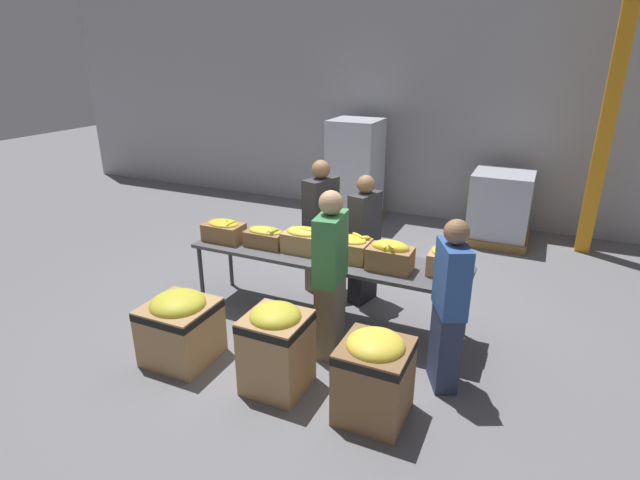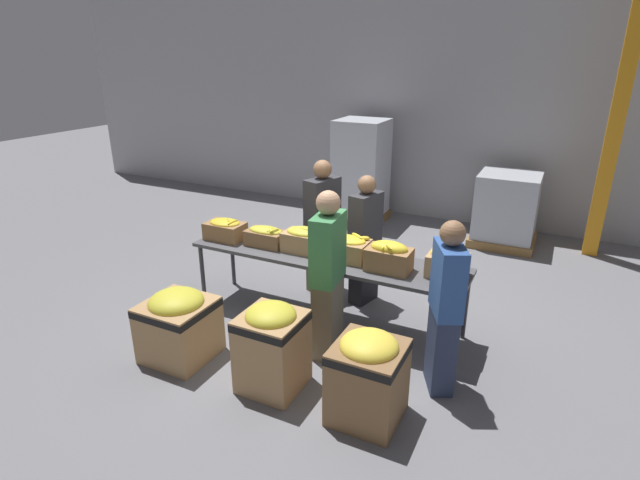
% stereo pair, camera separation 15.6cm
% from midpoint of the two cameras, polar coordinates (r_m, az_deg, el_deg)
% --- Properties ---
extents(ground_plane, '(30.00, 30.00, 0.00)m').
position_cam_midpoint_polar(ground_plane, '(5.84, -0.09, -9.03)').
color(ground_plane, slate).
extents(wall_back, '(16.00, 0.08, 4.00)m').
position_cam_midpoint_polar(wall_back, '(9.17, 11.59, 14.82)').
color(wall_back, '#A8A8AD').
rests_on(wall_back, ground_plane).
extents(sorting_table, '(3.11, 0.73, 0.80)m').
position_cam_midpoint_polar(sorting_table, '(5.50, -0.10, -2.23)').
color(sorting_table, '#4C4C51').
rests_on(sorting_table, ground_plane).
extents(banana_box_0, '(0.46, 0.30, 0.27)m').
position_cam_midpoint_polar(banana_box_0, '(5.99, -11.66, 1.12)').
color(banana_box_0, olive).
rests_on(banana_box_0, sorting_table).
extents(banana_box_1, '(0.46, 0.27, 0.24)m').
position_cam_midpoint_polar(banana_box_1, '(5.74, -7.02, 0.41)').
color(banana_box_1, olive).
rests_on(banana_box_1, sorting_table).
extents(banana_box_2, '(0.46, 0.30, 0.29)m').
position_cam_midpoint_polar(banana_box_2, '(5.53, -2.63, 0.07)').
color(banana_box_2, tan).
rests_on(banana_box_2, sorting_table).
extents(banana_box_3, '(0.46, 0.32, 0.28)m').
position_cam_midpoint_polar(banana_box_3, '(5.35, 2.42, -0.81)').
color(banana_box_3, '#A37A4C').
rests_on(banana_box_3, sorting_table).
extents(banana_box_4, '(0.45, 0.30, 0.32)m').
position_cam_midpoint_polar(banana_box_4, '(5.11, 7.16, -1.75)').
color(banana_box_4, olive).
rests_on(banana_box_4, sorting_table).
extents(banana_box_5, '(0.39, 0.33, 0.29)m').
position_cam_midpoint_polar(banana_box_5, '(5.11, 13.66, -2.32)').
color(banana_box_5, tan).
rests_on(banana_box_5, sorting_table).
extents(volunteer_0, '(0.38, 0.48, 1.61)m').
position_cam_midpoint_polar(volunteer_0, '(4.54, 13.56, -7.47)').
color(volunteer_0, '#2D3856').
rests_on(volunteer_0, ground_plane).
extents(volunteer_1, '(0.28, 0.48, 1.72)m').
position_cam_midpoint_polar(volunteer_1, '(4.85, 0.27, -4.23)').
color(volunteer_1, '#6B604C').
rests_on(volunteer_1, ground_plane).
extents(volunteer_2, '(0.30, 0.46, 1.58)m').
position_cam_midpoint_polar(volunteer_2, '(5.96, 4.31, -0.06)').
color(volunteer_2, black).
rests_on(volunteer_2, ground_plane).
extents(volunteer_3, '(0.34, 0.50, 1.69)m').
position_cam_midpoint_polar(volunteer_3, '(6.23, -0.62, 1.48)').
color(volunteer_3, '#6B604C').
rests_on(volunteer_3, ground_plane).
extents(donation_bin_0, '(0.64, 0.64, 0.72)m').
position_cam_midpoint_polar(donation_bin_0, '(5.19, -16.53, -9.28)').
color(donation_bin_0, tan).
rests_on(donation_bin_0, ground_plane).
extents(donation_bin_1, '(0.54, 0.54, 0.83)m').
position_cam_midpoint_polar(donation_bin_1, '(4.58, -5.99, -11.86)').
color(donation_bin_1, tan).
rests_on(donation_bin_1, ground_plane).
extents(donation_bin_2, '(0.57, 0.57, 0.79)m').
position_cam_midpoint_polar(donation_bin_2, '(4.27, 5.14, -14.95)').
color(donation_bin_2, olive).
rests_on(donation_bin_2, ground_plane).
extents(support_pillar, '(0.20, 0.20, 4.00)m').
position_cam_midpoint_polar(support_pillar, '(8.26, 29.56, 11.96)').
color(support_pillar, orange).
rests_on(support_pillar, ground_plane).
extents(pallet_stack_0, '(0.97, 0.97, 1.13)m').
position_cam_midpoint_polar(pallet_stack_0, '(8.41, 19.37, 3.46)').
color(pallet_stack_0, olive).
rests_on(pallet_stack_0, ground_plane).
extents(pallet_stack_1, '(0.90, 0.90, 1.80)m').
position_cam_midpoint_polar(pallet_stack_1, '(8.93, 3.53, 7.80)').
color(pallet_stack_1, olive).
rests_on(pallet_stack_1, ground_plane).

